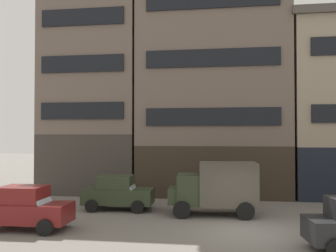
{
  "coord_description": "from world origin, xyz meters",
  "views": [
    {
      "loc": [
        -0.86,
        -16.01,
        4.0
      ],
      "look_at": [
        -3.57,
        2.14,
        4.42
      ],
      "focal_mm": 40.75,
      "sensor_mm": 36.0,
      "label": 1
    }
  ],
  "objects": [
    {
      "name": "building_far_left",
      "position": [
        -10.03,
        10.67,
        8.44
      ],
      "size": [
        7.14,
        6.64,
        16.79
      ],
      "color": "#38332D",
      "rests_on": "ground_plane"
    },
    {
      "name": "ground_plane",
      "position": [
        0.0,
        0.0,
        0.0
      ],
      "size": [
        120.0,
        120.0,
        0.0
      ],
      "primitive_type": "plane",
      "color": "slate"
    },
    {
      "name": "sedan_parked_curb",
      "position": [
        -6.52,
        3.76,
        0.91
      ],
      "size": [
        3.76,
        1.98,
        1.83
      ],
      "color": "#2D3823",
      "rests_on": "ground_plane"
    },
    {
      "name": "sedan_light",
      "position": [
        -9.16,
        -0.97,
        0.91
      ],
      "size": [
        3.74,
        1.93,
        1.83
      ],
      "color": "maroon",
      "rests_on": "ground_plane"
    },
    {
      "name": "delivery_truck_near",
      "position": [
        -1.29,
        3.13,
        1.42
      ],
      "size": [
        4.44,
        2.34,
        2.62
      ],
      "color": "#2D3823",
      "rests_on": "ground_plane"
    },
    {
      "name": "building_center_left",
      "position": [
        -1.64,
        10.67,
        9.22
      ],
      "size": [
        10.35,
        6.64,
        18.36
      ],
      "color": "#33281E",
      "rests_on": "ground_plane"
    }
  ]
}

